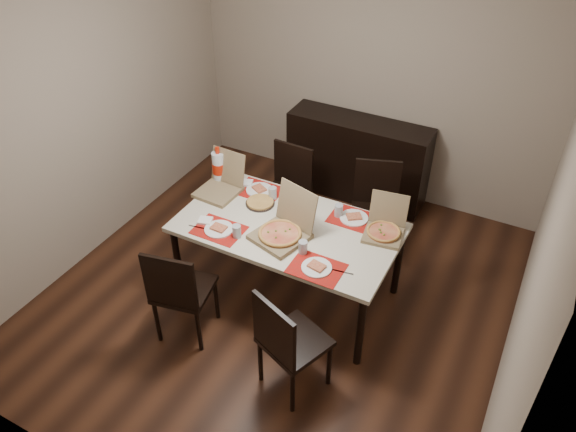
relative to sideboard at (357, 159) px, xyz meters
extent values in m
cube|color=#3D2013|center=(0.00, -1.78, -0.46)|extent=(3.80, 4.00, 0.02)
cube|color=gray|center=(0.00, 0.23, 0.85)|extent=(3.80, 0.02, 2.60)
cube|color=gray|center=(-1.91, -1.78, 0.85)|extent=(0.02, 4.00, 2.60)
cube|color=gray|center=(1.91, -1.78, 0.85)|extent=(0.02, 4.00, 2.60)
cube|color=black|center=(0.00, 0.00, 0.00)|extent=(1.50, 0.40, 0.90)
cube|color=beige|center=(0.06, -1.71, 0.28)|extent=(1.80, 1.00, 0.04)
cylinder|color=black|center=(-0.78, -2.15, -0.10)|extent=(0.06, 0.06, 0.71)
cylinder|color=black|center=(0.90, -2.15, -0.10)|extent=(0.06, 0.06, 0.71)
cylinder|color=black|center=(-0.78, -1.27, -0.10)|extent=(0.06, 0.06, 0.71)
cylinder|color=black|center=(0.90, -1.27, -0.10)|extent=(0.06, 0.06, 0.71)
cube|color=black|center=(-0.47, -2.47, 0.00)|extent=(0.50, 0.50, 0.04)
cube|color=black|center=(-0.43, -2.66, 0.25)|extent=(0.42, 0.11, 0.46)
cylinder|color=black|center=(-0.61, -2.68, -0.24)|extent=(0.04, 0.04, 0.43)
cylinder|color=black|center=(-0.26, -2.61, -0.24)|extent=(0.04, 0.04, 0.43)
cylinder|color=black|center=(-0.68, -2.33, -0.24)|extent=(0.04, 0.04, 0.43)
cylinder|color=black|center=(-0.33, -2.26, -0.24)|extent=(0.04, 0.04, 0.43)
cube|color=black|center=(0.54, -2.53, 0.00)|extent=(0.54, 0.54, 0.04)
cube|color=black|center=(0.47, -2.71, 0.25)|extent=(0.40, 0.18, 0.46)
cylinder|color=black|center=(0.31, -2.64, -0.24)|extent=(0.04, 0.04, 0.43)
cylinder|color=black|center=(0.65, -2.77, -0.24)|extent=(0.04, 0.04, 0.43)
cylinder|color=black|center=(0.44, -2.30, -0.24)|extent=(0.04, 0.04, 0.43)
cylinder|color=black|center=(0.78, -2.43, -0.24)|extent=(0.04, 0.04, 0.43)
cube|color=black|center=(-0.37, -0.98, 0.00)|extent=(0.44, 0.44, 0.04)
cube|color=black|center=(-0.36, -0.79, 0.25)|extent=(0.42, 0.05, 0.46)
cylinder|color=black|center=(-0.18, -0.81, -0.24)|extent=(0.04, 0.04, 0.43)
cylinder|color=black|center=(-0.54, -0.79, -0.24)|extent=(0.04, 0.04, 0.43)
cylinder|color=black|center=(-0.20, -1.17, -0.24)|extent=(0.04, 0.04, 0.43)
cylinder|color=black|center=(-0.56, -1.15, -0.24)|extent=(0.04, 0.04, 0.43)
cube|color=black|center=(0.52, -0.86, 0.00)|extent=(0.53, 0.53, 0.04)
cube|color=black|center=(0.45, -0.68, 0.25)|extent=(0.41, 0.17, 0.46)
cylinder|color=black|center=(0.63, -0.63, -0.24)|extent=(0.04, 0.04, 0.43)
cylinder|color=black|center=(0.29, -0.75, -0.24)|extent=(0.04, 0.04, 0.43)
cylinder|color=black|center=(0.75, -0.97, -0.24)|extent=(0.04, 0.04, 0.43)
cylinder|color=black|center=(0.41, -1.09, -0.24)|extent=(0.04, 0.04, 0.43)
cube|color=#AF100B|center=(-0.41, -2.02, 0.30)|extent=(0.40, 0.30, 0.00)
cylinder|color=white|center=(-0.41, -2.02, 0.31)|extent=(0.24, 0.24, 0.01)
cube|color=tan|center=(-0.41, -2.02, 0.33)|extent=(0.12, 0.09, 0.02)
cylinder|color=#9EA2A9|center=(-0.24, -2.02, 0.36)|extent=(0.07, 0.07, 0.11)
cube|color=#B2B2B7|center=(-0.56, -2.07, 0.30)|extent=(0.20, 0.04, 0.00)
cube|color=white|center=(-0.57, -1.98, 0.31)|extent=(0.13, 0.13, 0.02)
cube|color=#AF100B|center=(0.48, -2.07, 0.30)|extent=(0.40, 0.30, 0.00)
cylinder|color=white|center=(0.48, -2.07, 0.31)|extent=(0.23, 0.23, 0.01)
cube|color=tan|center=(0.48, -2.07, 0.33)|extent=(0.13, 0.11, 0.02)
cylinder|color=#9EA2A9|center=(0.31, -1.95, 0.36)|extent=(0.07, 0.07, 0.11)
cube|color=#B2B2B7|center=(0.65, -2.02, 0.30)|extent=(0.20, 0.04, 0.00)
cube|color=#AF100B|center=(-0.40, -1.38, 0.30)|extent=(0.40, 0.30, 0.00)
cylinder|color=white|center=(-0.40, -1.38, 0.31)|extent=(0.24, 0.24, 0.01)
cube|color=tan|center=(-0.40, -1.38, 0.33)|extent=(0.15, 0.14, 0.02)
cylinder|color=#9EA2A9|center=(-0.24, -1.43, 0.36)|extent=(0.07, 0.07, 0.11)
cube|color=#B2B2B7|center=(-0.53, -1.38, 0.30)|extent=(0.20, 0.04, 0.00)
cube|color=white|center=(-0.56, -1.34, 0.31)|extent=(0.13, 0.13, 0.02)
cube|color=#AF100B|center=(0.50, -1.37, 0.30)|extent=(0.40, 0.30, 0.00)
cylinder|color=white|center=(0.50, -1.37, 0.31)|extent=(0.24, 0.24, 0.01)
cube|color=tan|center=(0.50, -1.37, 0.33)|extent=(0.15, 0.14, 0.02)
cylinder|color=#9EA2A9|center=(0.37, -1.40, 0.36)|extent=(0.07, 0.07, 0.11)
cube|color=#B2B2B7|center=(0.69, -1.36, 0.30)|extent=(0.20, 0.04, 0.00)
cube|color=white|center=(0.14, -1.73, 0.31)|extent=(0.16, 0.16, 0.02)
cube|color=brown|center=(0.08, -1.88, 0.32)|extent=(0.47, 0.47, 0.04)
cube|color=brown|center=(0.13, -1.70, 0.51)|extent=(0.39, 0.19, 0.34)
cylinder|color=tan|center=(0.08, -1.88, 0.35)|extent=(0.41, 0.41, 0.02)
cube|color=brown|center=(0.79, -1.47, 0.32)|extent=(0.34, 0.34, 0.03)
cube|color=brown|center=(0.77, -1.32, 0.47)|extent=(0.31, 0.11, 0.27)
cylinder|color=tan|center=(0.79, -1.47, 0.34)|extent=(0.29, 0.29, 0.02)
cube|color=brown|center=(-0.70, -1.59, 0.32)|extent=(0.36, 0.36, 0.03)
cube|color=brown|center=(-0.69, -1.42, 0.49)|extent=(0.34, 0.10, 0.31)
cylinder|color=black|center=(-0.30, -1.55, 0.31)|extent=(0.25, 0.25, 0.01)
cylinder|color=tan|center=(-0.30, -1.55, 0.32)|extent=(0.23, 0.23, 0.02)
imported|color=white|center=(0.12, -1.55, 0.32)|extent=(0.16, 0.16, 0.03)
cylinder|color=silver|center=(-0.80, -1.41, 0.45)|extent=(0.11, 0.11, 0.29)
cylinder|color=#B41D08|center=(-0.80, -1.41, 0.44)|extent=(0.12, 0.12, 0.10)
cylinder|color=#B41D08|center=(-0.80, -1.41, 0.62)|extent=(0.04, 0.04, 0.06)
camera|label=1|loc=(1.73, -4.90, 3.13)|focal=35.00mm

